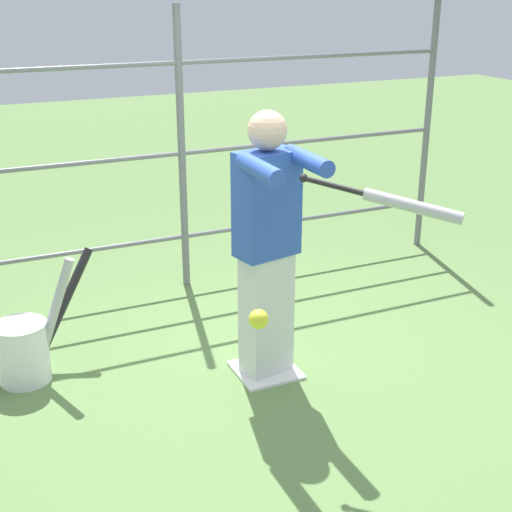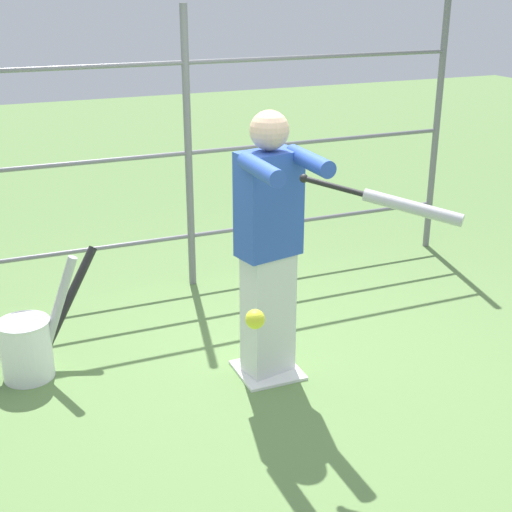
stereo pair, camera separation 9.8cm
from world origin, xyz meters
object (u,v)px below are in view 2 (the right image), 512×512
(batter, at_px, (270,240))
(softball_in_flight, at_px, (255,319))
(baseball_bat_swinging, at_px, (398,204))
(bat_bucket, at_px, (28,343))

(batter, height_order, softball_in_flight, batter)
(baseball_bat_swinging, bearing_deg, bat_bucket, -38.06)
(baseball_bat_swinging, height_order, softball_in_flight, baseball_bat_swinging)
(softball_in_flight, height_order, bat_bucket, softball_in_flight)
(batter, xyz_separation_m, baseball_bat_swinging, (-0.35, 0.83, 0.43))
(batter, relative_size, softball_in_flight, 17.97)
(softball_in_flight, bearing_deg, baseball_bat_swinging, -172.99)
(baseball_bat_swinging, relative_size, bat_bucket, 0.70)
(batter, distance_m, baseball_bat_swinging, 1.00)
(batter, distance_m, softball_in_flight, 1.05)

